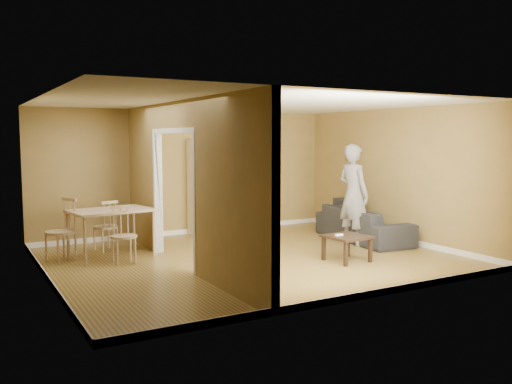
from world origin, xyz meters
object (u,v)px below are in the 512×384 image
at_px(dining_table, 111,214).
at_px(chair_far, 105,225).
at_px(sofa, 363,219).
at_px(person, 353,186).
at_px(chair_near, 124,235).
at_px(coffee_table, 347,239).
at_px(chair_left, 60,230).
at_px(bookshelf, 208,187).

distance_m(dining_table, chair_far, 0.64).
xyz_separation_m(sofa, person, (-0.46, -0.23, 0.69)).
bearing_deg(chair_near, coffee_table, -26.03).
bearing_deg(person, chair_left, 71.30).
bearing_deg(bookshelf, chair_far, -161.89).
height_order(sofa, chair_near, chair_near).
height_order(dining_table, chair_near, chair_near).
distance_m(dining_table, chair_left, 0.84).
xyz_separation_m(bookshelf, chair_left, (-3.22, -1.31, -0.47)).
height_order(sofa, bookshelf, bookshelf).
bearing_deg(chair_near, chair_left, 147.16).
height_order(sofa, chair_far, chair_far).
xyz_separation_m(bookshelf, coffee_table, (0.90, -3.57, -0.64)).
distance_m(sofa, person, 0.86).
height_order(person, chair_near, person).
height_order(bookshelf, chair_left, bookshelf).
xyz_separation_m(coffee_table, chair_left, (-4.12, 2.26, 0.16)).
relative_size(sofa, chair_left, 2.17).
height_order(bookshelf, chair_far, bookshelf).
relative_size(chair_near, chair_far, 1.01).
height_order(person, bookshelf, person).
xyz_separation_m(chair_left, chair_far, (0.86, 0.54, -0.06)).
height_order(dining_table, chair_left, chair_left).
distance_m(bookshelf, chair_near, 3.06).
height_order(bookshelf, coffee_table, bookshelf).
distance_m(bookshelf, dining_table, 2.77).
xyz_separation_m(chair_left, chair_near, (0.88, -0.59, -0.06)).
distance_m(bookshelf, chair_far, 2.54).
height_order(chair_left, chair_near, chair_left).
relative_size(dining_table, chair_left, 1.26).
height_order(dining_table, chair_far, chair_far).
bearing_deg(chair_far, chair_left, 15.38).
bearing_deg(sofa, chair_left, 86.09).
xyz_separation_m(person, bookshelf, (-1.87, 2.52, -0.13)).
xyz_separation_m(dining_table, chair_far, (0.05, 0.58, -0.28)).
bearing_deg(chair_far, bookshelf, -178.44).
height_order(person, coffee_table, person).
xyz_separation_m(coffee_table, dining_table, (-3.30, 2.22, 0.38)).
relative_size(sofa, dining_table, 1.73).
distance_m(chair_near, chair_far, 1.13).
bearing_deg(dining_table, coffee_table, -33.86).
distance_m(sofa, bookshelf, 3.32).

